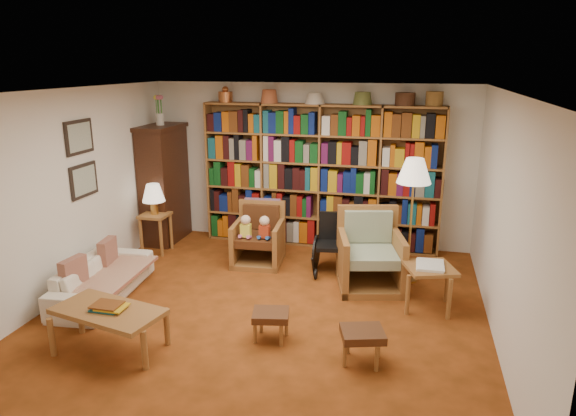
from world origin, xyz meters
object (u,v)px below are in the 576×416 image
(footstool_a, at_px, (271,317))
(coffee_table, at_px, (109,314))
(armchair_leather, at_px, (260,238))
(wheelchair, at_px, (332,246))
(sofa, at_px, (103,278))
(side_table_papers, at_px, (429,273))
(armchair_sage, at_px, (371,256))
(footstool_b, at_px, (362,336))
(side_table_lamp, at_px, (156,224))
(floor_lamp, at_px, (414,176))

(footstool_a, bearing_deg, coffee_table, -158.86)
(armchair_leather, xyz_separation_m, wheelchair, (1.07, -0.13, 0.02))
(armchair_leather, xyz_separation_m, footstool_a, (0.75, -2.08, -0.10))
(sofa, distance_m, side_table_papers, 3.94)
(coffee_table, bearing_deg, armchair_sage, 43.29)
(side_table_papers, distance_m, footstool_b, 1.48)
(armchair_sage, xyz_separation_m, coffee_table, (-2.38, -2.25, 0.02))
(armchair_sage, bearing_deg, side_table_lamp, 172.75)
(floor_lamp, relative_size, coffee_table, 1.38)
(armchair_leather, relative_size, footstool_b, 1.81)
(footstool_b, bearing_deg, side_table_papers, 64.55)
(footstool_a, height_order, coffee_table, coffee_table)
(side_table_lamp, relative_size, coffee_table, 0.51)
(armchair_leather, relative_size, side_table_papers, 1.30)
(armchair_sage, distance_m, footstool_a, 1.89)
(sofa, relative_size, footstool_a, 3.80)
(side_table_lamp, xyz_separation_m, footstool_a, (2.39, -2.08, -0.18))
(side_table_lamp, bearing_deg, armchair_sage, -7.25)
(side_table_lamp, relative_size, wheelchair, 0.73)
(coffee_table, bearing_deg, side_table_lamp, 108.39)
(sofa, bearing_deg, footstool_a, -107.27)
(armchair_sage, relative_size, floor_lamp, 0.61)
(footstool_a, bearing_deg, side_table_lamp, 138.92)
(side_table_lamp, height_order, armchair_sage, armchair_sage)
(footstool_b, bearing_deg, coffee_table, -171.24)
(side_table_papers, bearing_deg, footstool_b, -115.45)
(side_table_papers, distance_m, coffee_table, 3.53)
(side_table_papers, xyz_separation_m, footstool_b, (-0.63, -1.32, -0.17))
(sofa, xyz_separation_m, side_table_papers, (3.88, 0.62, 0.21))
(side_table_lamp, bearing_deg, armchair_leather, 0.12)
(armchair_leather, height_order, footstool_b, armchair_leather)
(side_table_lamp, distance_m, footstool_b, 4.06)
(sofa, xyz_separation_m, coffee_table, (0.78, -1.08, 0.16))
(armchair_leather, height_order, armchair_sage, armchair_sage)
(side_table_lamp, distance_m, coffee_table, 2.80)
(wheelchair, bearing_deg, side_table_papers, -33.29)
(armchair_sage, bearing_deg, sofa, -159.83)
(side_table_lamp, distance_m, footstool_a, 3.17)
(wheelchair, bearing_deg, armchair_leather, 173.19)
(floor_lamp, height_order, footstool_a, floor_lamp)
(side_table_lamp, relative_size, side_table_papers, 0.89)
(sofa, height_order, footstool_b, sofa)
(armchair_sage, relative_size, footstool_b, 2.07)
(wheelchair, bearing_deg, armchair_sage, -27.72)
(wheelchair, xyz_separation_m, footstool_b, (0.64, -2.16, -0.10))
(side_table_lamp, height_order, floor_lamp, floor_lamp)
(sofa, distance_m, floor_lamp, 4.07)
(side_table_lamp, relative_size, footstool_a, 1.41)
(armchair_leather, height_order, coffee_table, armchair_leather)
(floor_lamp, bearing_deg, side_table_papers, -72.73)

